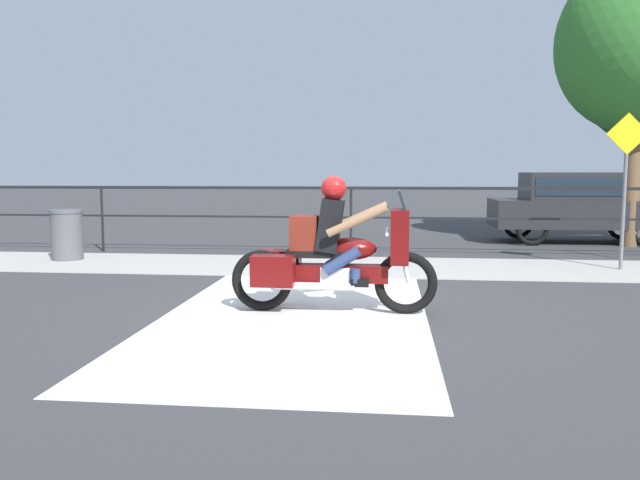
% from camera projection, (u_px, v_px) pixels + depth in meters
% --- Properties ---
extents(ground_plane, '(120.00, 120.00, 0.00)m').
position_uv_depth(ground_plane, '(327.00, 309.00, 7.41)').
color(ground_plane, '#38383A').
extents(sidewalk_band, '(44.00, 2.40, 0.01)m').
position_uv_depth(sidewalk_band, '(346.00, 266.00, 10.77)').
color(sidewalk_band, '#A8A59E').
rests_on(sidewalk_band, ground).
extents(crosswalk_band, '(2.95, 6.00, 0.01)m').
position_uv_depth(crosswalk_band, '(298.00, 311.00, 7.25)').
color(crosswalk_band, silver).
rests_on(crosswalk_band, ground).
extents(fence_railing, '(36.00, 0.05, 1.35)m').
position_uv_depth(fence_railing, '(351.00, 201.00, 12.18)').
color(fence_railing, black).
rests_on(fence_railing, ground).
extents(motorcycle, '(2.39, 0.76, 1.58)m').
position_uv_depth(motorcycle, '(332.00, 254.00, 7.16)').
color(motorcycle, black).
rests_on(motorcycle, ground).
extents(parked_car, '(3.95, 1.66, 1.62)m').
position_uv_depth(parked_car, '(576.00, 203.00, 14.38)').
color(parked_car, '#232326').
rests_on(parked_car, ground).
extents(trash_bin, '(0.59, 0.59, 0.94)m').
position_uv_depth(trash_bin, '(67.00, 235.00, 11.51)').
color(trash_bin, '#515156').
rests_on(trash_bin, ground).
extents(street_sign, '(0.68, 0.06, 2.58)m').
position_uv_depth(street_sign, '(626.00, 173.00, 10.21)').
color(street_sign, slate).
rests_on(street_sign, ground).
extents(tree_behind_sign, '(3.43, 3.43, 6.24)m').
position_uv_depth(tree_behind_sign, '(639.00, 44.00, 13.25)').
color(tree_behind_sign, brown).
rests_on(tree_behind_sign, ground).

